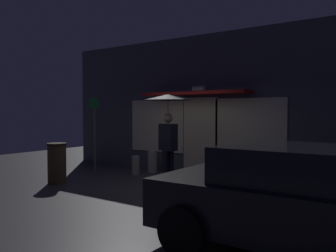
{
  "coord_description": "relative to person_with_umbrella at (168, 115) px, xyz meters",
  "views": [
    {
      "loc": [
        5.01,
        -6.61,
        1.79
      ],
      "look_at": [
        -0.0,
        0.56,
        1.43
      ],
      "focal_mm": 37.65,
      "sensor_mm": 36.0,
      "label": 1
    }
  ],
  "objects": [
    {
      "name": "ground_plane",
      "position": [
        0.0,
        -0.56,
        -1.71
      ],
      "size": [
        18.0,
        18.0,
        0.0
      ],
      "primitive_type": "plane",
      "color": "#38353A"
    },
    {
      "name": "building_facade",
      "position": [
        0.0,
        1.78,
        0.26
      ],
      "size": [
        9.94,
        1.0,
        3.98
      ],
      "color": "#4C4C56",
      "rests_on": "ground"
    },
    {
      "name": "person_with_umbrella",
      "position": [
        0.0,
        0.0,
        0.0
      ],
      "size": [
        1.21,
        1.21,
        2.22
      ],
      "rotation": [
        0.0,
        0.0,
        2.92
      ],
      "color": "black",
      "rests_on": "ground"
    },
    {
      "name": "parked_car",
      "position": [
        4.06,
        -2.7,
        -1.01
      ],
      "size": [
        3.98,
        1.96,
        1.36
      ],
      "rotation": [
        0.0,
        0.0,
        0.01
      ],
      "color": "black",
      "rests_on": "ground"
    },
    {
      "name": "street_sign_post",
      "position": [
        -3.0,
        0.36,
        -0.41
      ],
      "size": [
        0.4,
        0.07,
        2.3
      ],
      "color": "#595B60",
      "rests_on": "ground"
    },
    {
      "name": "sidewalk_bollard",
      "position": [
        -1.43,
        0.45,
        -1.45
      ],
      "size": [
        0.22,
        0.22,
        0.53
      ],
      "primitive_type": "cylinder",
      "color": "#9E998E",
      "rests_on": "ground"
    },
    {
      "name": "sidewalk_bollard_2",
      "position": [
        -1.31,
        1.07,
        -1.4
      ],
      "size": [
        0.28,
        0.28,
        0.64
      ],
      "primitive_type": "cylinder",
      "color": "#B2A899",
      "rests_on": "ground"
    },
    {
      "name": "trash_bin",
      "position": [
        -2.25,
        -1.61,
        -1.21
      ],
      "size": [
        0.47,
        0.47,
        1.01
      ],
      "color": "#473823",
      "rests_on": "ground"
    }
  ]
}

